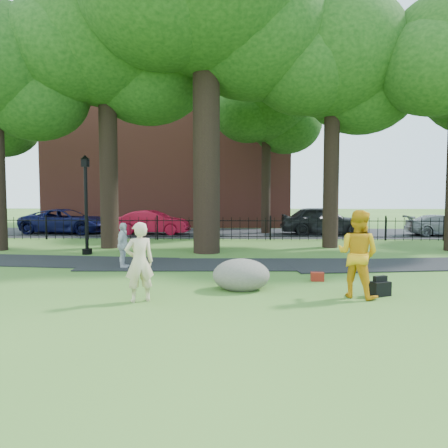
{
  "coord_description": "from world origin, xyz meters",
  "views": [
    {
      "loc": [
        1.32,
        -10.96,
        2.45
      ],
      "look_at": [
        0.89,
        2.0,
        1.55
      ],
      "focal_mm": 35.0,
      "sensor_mm": 36.0,
      "label": 1
    }
  ],
  "objects_px": {
    "red_sedan": "(153,222)",
    "big_tree": "(209,2)",
    "boulder": "(241,273)",
    "man": "(358,254)",
    "woman": "(139,262)",
    "lamppost": "(86,206)"
  },
  "relations": [
    {
      "from": "red_sedan",
      "to": "big_tree",
      "type": "bearing_deg",
      "value": -149.39
    },
    {
      "from": "boulder",
      "to": "red_sedan",
      "type": "height_order",
      "value": "red_sedan"
    },
    {
      "from": "red_sedan",
      "to": "man",
      "type": "bearing_deg",
      "value": -149.01
    },
    {
      "from": "big_tree",
      "to": "red_sedan",
      "type": "distance_m",
      "value": 12.93
    },
    {
      "from": "big_tree",
      "to": "man",
      "type": "xyz_separation_m",
      "value": [
        4.0,
        -7.76,
        -9.11
      ]
    },
    {
      "from": "red_sedan",
      "to": "woman",
      "type": "bearing_deg",
      "value": -165.8
    },
    {
      "from": "lamppost",
      "to": "big_tree",
      "type": "bearing_deg",
      "value": 16.62
    },
    {
      "from": "man",
      "to": "big_tree",
      "type": "bearing_deg",
      "value": -25.02
    },
    {
      "from": "boulder",
      "to": "big_tree",
      "type": "bearing_deg",
      "value": 100.17
    },
    {
      "from": "big_tree",
      "to": "man",
      "type": "relative_size",
      "value": 6.95
    },
    {
      "from": "man",
      "to": "boulder",
      "type": "height_order",
      "value": "man"
    },
    {
      "from": "woman",
      "to": "boulder",
      "type": "bearing_deg",
      "value": -175.16
    },
    {
      "from": "boulder",
      "to": "lamppost",
      "type": "height_order",
      "value": "lamppost"
    },
    {
      "from": "big_tree",
      "to": "boulder",
      "type": "bearing_deg",
      "value": -79.83
    },
    {
      "from": "man",
      "to": "red_sedan",
      "type": "bearing_deg",
      "value": -25.4
    },
    {
      "from": "woman",
      "to": "red_sedan",
      "type": "xyz_separation_m",
      "value": [
        -2.9,
        16.26,
        -0.19
      ]
    },
    {
      "from": "woman",
      "to": "lamppost",
      "type": "distance_m",
      "value": 8.6
    },
    {
      "from": "woman",
      "to": "man",
      "type": "distance_m",
      "value": 5.09
    },
    {
      "from": "boulder",
      "to": "woman",
      "type": "bearing_deg",
      "value": -150.35
    },
    {
      "from": "man",
      "to": "lamppost",
      "type": "bearing_deg",
      "value": -0.44
    },
    {
      "from": "man",
      "to": "lamppost",
      "type": "relative_size",
      "value": 0.52
    },
    {
      "from": "woman",
      "to": "lamppost",
      "type": "bearing_deg",
      "value": -87.76
    }
  ]
}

